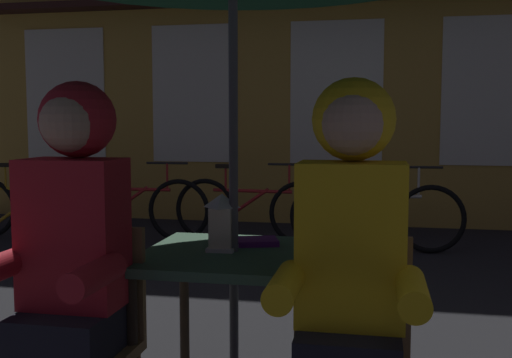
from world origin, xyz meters
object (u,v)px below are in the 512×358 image
Objects in this scene: chair_left at (81,335)px; person_left_hooded at (70,241)px; chair_right at (350,355)px; bicycle_second at (132,208)px; book at (254,242)px; lantern at (222,221)px; bicycle_third at (252,210)px; bicycle_fourth at (376,216)px; person_right_hooded at (351,252)px; cafe_table at (234,276)px; bicycle_nearest at (32,207)px.

chair_left is 0.62× the size of person_left_hooded.
bicycle_second is (-2.46, 4.07, -0.14)m from chair_right.
lantern is at bearing -142.48° from book.
chair_right is at bearing -74.14° from bicycle_third.
book is at bearing -98.32° from bicycle_fourth.
bicycle_second is (-2.46, 4.13, -0.50)m from person_right_hooded.
bicycle_fourth is (0.08, 4.04, -0.50)m from person_right_hooded.
book is (0.53, 0.58, -0.09)m from person_left_hooded.
cafe_table is 3.87m from bicycle_third.
chair_left is 4.35× the size of book.
lantern is 0.68m from chair_left.
person_left_hooded is 0.83× the size of bicycle_fourth.
bicycle_second is at bearing 121.16° from chair_right.
person_left_hooded is at bearing -138.43° from cafe_table.
bicycle_second is at bearing 178.14° from bicycle_fourth.
person_right_hooded reaches higher than bicycle_fourth.
person_left_hooded is 4.42m from bicycle_second.
person_right_hooded is at bearing -71.15° from book.
bicycle_nearest is at bearing 130.16° from lantern.
bicycle_third is at bearing 105.86° from chair_right.
cafe_table is 0.23m from lantern.
chair_right reaches higher than book.
person_right_hooded is 0.84× the size of bicycle_nearest.
chair_left is at bearing -69.76° from bicycle_second.
bicycle_third is (-1.18, 4.16, -0.14)m from chair_right.
cafe_table is 0.67m from person_left_hooded.
person_right_hooded is (0.96, 0.00, 0.00)m from person_left_hooded.
bicycle_third is (2.35, 0.22, 0.00)m from bicycle_nearest.
person_right_hooded reaches higher than lantern.
chair_left is (-0.43, -0.38, -0.37)m from lantern.
lantern is 4.69m from bicycle_nearest.
lantern is at bearing -99.55° from bicycle_fourth.
bicycle_third is at bearing 105.66° from person_right_hooded.
cafe_table is 0.62m from chair_right.
person_left_hooded is 4.25m from bicycle_third.
chair_left is 0.52× the size of bicycle_fourth.
bicycle_nearest is 0.99× the size of bicycle_second.
chair_right is at bearing -37.55° from cafe_table.
book is (-0.51, -3.47, 0.41)m from bicycle_fourth.
chair_left is at bearing -104.59° from bicycle_fourth.
chair_left is 0.79m from book.
person_right_hooded is (0.53, -0.43, -0.01)m from lantern.
chair_right is at bearing -68.27° from book.
book is at bearing -47.73° from bicycle_nearest.
bicycle_second is at bearing 110.24° from chair_left.
person_left_hooded is at bearing -90.00° from chair_left.
cafe_table is 0.44× the size of bicycle_fourth.
chair_right reaches higher than bicycle_third.
cafe_table is 0.62m from chair_left.
chair_right is at bearing 0.00° from chair_left.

